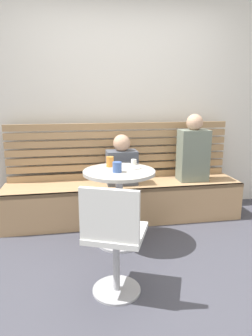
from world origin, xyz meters
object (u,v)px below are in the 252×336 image
Objects in this scene: booth_bench at (124,201)px; plate_small at (132,167)px; cup_mug_blue at (117,167)px; cup_tumbler_orange at (110,162)px; white_chair at (114,237)px; person_child_left at (122,163)px; cafe_table at (119,193)px; cup_espresso_small at (134,162)px; person_adult at (193,151)px.

plate_small reaches higher than booth_bench.
cup_mug_blue is 0.56× the size of plate_small.
booth_bench is at bearing 62.87° from cup_tumbler_orange.
cup_mug_blue reaches higher than plate_small.
person_child_left is (0.28, 1.37, 0.22)m from white_chair.
cafe_table is at bearing -153.22° from plate_small.
cup_espresso_small is (0.35, 1.02, 0.30)m from white_chair.
cup_espresso_small is (-0.78, -0.36, -0.02)m from person_adult.
person_adult is 1.18m from cup_mug_blue.
white_chair is 15.18× the size of cup_espresso_small.
booth_bench is at bearing 95.61° from cup_espresso_small.
person_adult is 4.58× the size of plate_small.
cup_tumbler_orange is at bearing -170.75° from cup_espresso_small.
cup_mug_blue is 0.22m from plate_small.
booth_bench is at bearing 30.72° from person_child_left.
person_adult reaches higher than cup_mug_blue.
person_child_left is 0.45m from cup_tumbler_orange.
person_adult is at bearing 21.32° from cup_tumbler_orange.
person_child_left is 0.37m from cup_espresso_small.
white_chair reaches higher than cup_espresso_small.
cup_espresso_small is 0.33× the size of plate_small.
cup_mug_blue is at bearing -103.13° from person_child_left.
cup_mug_blue is at bearing -81.12° from cup_tumbler_orange.
cup_mug_blue is 0.23m from cup_tumbler_orange.
cup_espresso_small reaches higher than booth_bench.
person_child_left is (-0.85, -0.01, -0.10)m from person_adult.
white_chair is at bearing -129.30° from person_adult.
booth_bench is 1.00m from person_adult.
person_child_left reaches higher than cup_mug_blue.
cup_espresso_small is at bearing 49.19° from cafe_table.
booth_bench is 28.42× the size of cup_mug_blue.
white_chair is 0.97m from plate_small.
plate_small is (-0.04, -0.14, -0.02)m from cup_espresso_small.
booth_bench is at bearing 75.86° from cafe_table.
person_adult is 0.97m from plate_small.
cafe_table is 0.38m from cup_espresso_small.
cup_espresso_small is at bearing -79.57° from person_child_left.
person_adult is at bearing 50.70° from white_chair.
white_chair is 5.00× the size of plate_small.
plate_small is at bearing 26.78° from cafe_table.
cup_tumbler_orange is (0.10, 0.98, 0.33)m from white_chair.
cup_tumbler_orange reaches higher than cup_mug_blue.
cafe_table reaches higher than booth_bench.
person_child_left reaches higher than cafe_table.
cafe_table is at bearing -69.69° from cup_tumbler_orange.
plate_small is at bearing -90.68° from booth_bench.
person_child_left reaches higher than white_chair.
cup_mug_blue is (-0.17, -0.64, 0.57)m from booth_bench.
cup_espresso_small is at bearing -155.20° from person_adult.
person_adult reaches higher than cafe_table.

